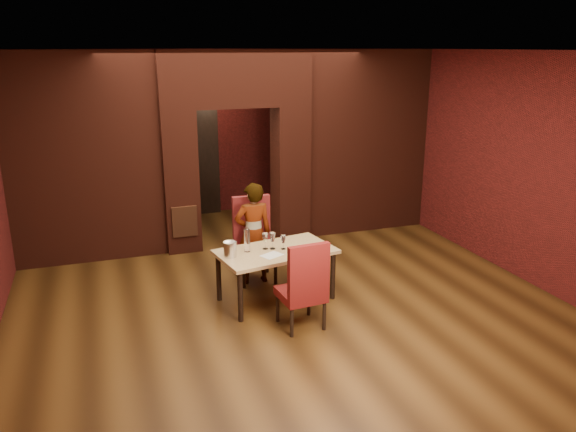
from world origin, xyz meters
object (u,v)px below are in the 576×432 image
object	(u,v)px
potted_plant	(300,255)
chair_near	(301,283)
person_seated	(253,233)
wine_glass_c	(283,242)
wine_glass_b	(273,241)
wine_bucket	(230,249)
wine_glass_a	(265,241)
dining_table	(276,275)
chair_far	(255,241)
water_bottle	(247,240)

from	to	relation	value
potted_plant	chair_near	bearing A→B (deg)	-110.10
person_seated	wine_glass_c	bearing A→B (deg)	108.03
wine_glass_b	chair_near	bearing A→B (deg)	-84.87
chair_near	wine_bucket	bearing A→B (deg)	-53.03
chair_near	wine_glass_a	world-z (taller)	chair_near
dining_table	person_seated	world-z (taller)	person_seated
dining_table	chair_far	distance (m)	0.76
dining_table	wine_bucket	xyz separation A→B (m)	(-0.62, -0.04, 0.45)
chair_far	wine_glass_b	bearing A→B (deg)	-83.70
person_seated	wine_glass_c	world-z (taller)	person_seated
dining_table	wine_glass_a	distance (m)	0.48
wine_glass_b	wine_glass_c	size ratio (longest dim) A/B	1.18
chair_far	person_seated	size ratio (longest dim) A/B	0.82
potted_plant	wine_glass_a	bearing A→B (deg)	-134.33
chair_near	potted_plant	bearing A→B (deg)	-114.61
wine_glass_a	wine_bucket	distance (m)	0.52
person_seated	wine_glass_c	xyz separation A→B (m)	(0.22, -0.67, 0.06)
wine_bucket	potted_plant	bearing A→B (deg)	35.80
chair_near	water_bottle	size ratio (longest dim) A/B	3.45
chair_near	wine_bucket	size ratio (longest dim) A/B	5.54
dining_table	wine_glass_c	size ratio (longest dim) A/B	7.98
wine_glass_c	potted_plant	size ratio (longest dim) A/B	0.41
dining_table	water_bottle	distance (m)	0.63
dining_table	chair_near	world-z (taller)	chair_near
water_bottle	potted_plant	xyz separation A→B (m)	(1.03, 0.82, -0.63)
dining_table	wine_glass_c	distance (m)	0.46
person_seated	water_bottle	xyz separation A→B (m)	(-0.25, -0.60, 0.13)
chair_near	wine_glass_c	xyz separation A→B (m)	(0.05, 0.80, 0.24)
chair_near	potted_plant	xyz separation A→B (m)	(0.62, 1.68, -0.32)
water_bottle	wine_glass_b	bearing A→B (deg)	-2.12
wine_glass_b	chair_far	bearing A→B (deg)	94.06
chair_near	wine_glass_c	bearing A→B (deg)	-98.25
water_bottle	potted_plant	size ratio (longest dim) A/B	0.70
wine_glass_c	wine_bucket	bearing A→B (deg)	-176.57
water_bottle	potted_plant	bearing A→B (deg)	38.33
person_seated	wine_glass_a	xyz separation A→B (m)	(-0.00, -0.59, 0.08)
chair_far	wine_glass_b	xyz separation A→B (m)	(0.05, -0.66, 0.21)
chair_far	water_bottle	size ratio (longest dim) A/B	3.74
wine_glass_c	wine_bucket	xyz separation A→B (m)	(-0.72, -0.04, 0.01)
wine_glass_a	person_seated	bearing A→B (deg)	89.64
chair_near	wine_glass_b	xyz separation A→B (m)	(-0.08, 0.86, 0.26)
chair_near	water_bottle	world-z (taller)	chair_near
wine_glass_a	wine_glass_b	world-z (taller)	wine_glass_b
chair_near	water_bottle	bearing A→B (deg)	-68.91
chair_near	wine_bucket	distance (m)	1.04
dining_table	wine_glass_c	bearing A→B (deg)	-8.65
person_seated	potted_plant	xyz separation A→B (m)	(0.78, 0.22, -0.50)
dining_table	water_bottle	size ratio (longest dim) A/B	4.65
wine_glass_c	potted_plant	distance (m)	1.19
person_seated	wine_glass_b	xyz separation A→B (m)	(0.09, -0.61, 0.08)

